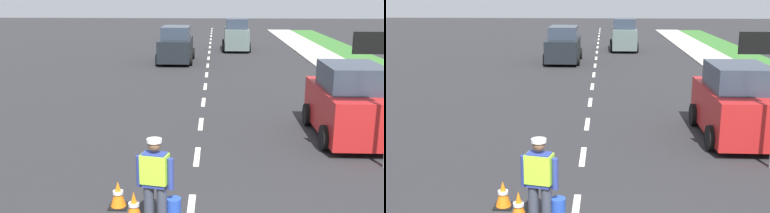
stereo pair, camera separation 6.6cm
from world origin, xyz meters
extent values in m
plane|color=#28282B|center=(0.00, 21.00, 0.00)|extent=(96.00, 96.00, 0.00)
cube|color=silver|center=(0.00, 2.70, 0.01)|extent=(0.14, 1.40, 0.01)
cube|color=silver|center=(0.00, 5.70, 0.01)|extent=(0.14, 1.40, 0.01)
cube|color=silver|center=(0.00, 8.70, 0.01)|extent=(0.14, 1.40, 0.01)
cube|color=silver|center=(0.00, 11.70, 0.01)|extent=(0.14, 1.40, 0.01)
cube|color=silver|center=(0.00, 14.70, 0.01)|extent=(0.14, 1.40, 0.01)
cube|color=silver|center=(0.00, 17.70, 0.01)|extent=(0.14, 1.40, 0.01)
cube|color=silver|center=(0.00, 20.70, 0.01)|extent=(0.14, 1.40, 0.01)
cube|color=silver|center=(0.00, 23.70, 0.01)|extent=(0.14, 1.40, 0.01)
cube|color=silver|center=(0.00, 26.70, 0.01)|extent=(0.14, 1.40, 0.01)
cube|color=silver|center=(0.00, 29.70, 0.01)|extent=(0.14, 1.40, 0.01)
cube|color=silver|center=(0.00, 32.70, 0.01)|extent=(0.14, 1.40, 0.01)
cube|color=silver|center=(0.00, 35.70, 0.01)|extent=(0.14, 1.40, 0.01)
cube|color=silver|center=(0.00, 38.70, 0.01)|extent=(0.14, 1.40, 0.01)
cube|color=silver|center=(0.00, 41.70, 0.01)|extent=(0.14, 1.40, 0.01)
cube|color=silver|center=(0.00, 44.70, 0.01)|extent=(0.14, 1.40, 0.01)
cube|color=silver|center=(0.00, 47.70, 0.01)|extent=(0.14, 1.40, 0.01)
cylinder|color=#383D4C|center=(-0.69, 1.97, 0.41)|extent=(0.18, 0.18, 0.82)
cylinder|color=#383D4C|center=(-0.46, 1.92, 0.41)|extent=(0.18, 0.18, 0.82)
cube|color=navy|center=(-0.57, 1.94, 1.12)|extent=(0.44, 0.32, 0.60)
cube|color=#A5EA33|center=(-0.57, 1.94, 1.14)|extent=(0.51, 0.37, 0.51)
cylinder|color=navy|center=(-0.85, 2.00, 1.07)|extent=(0.11, 0.11, 0.55)
cylinder|color=navy|center=(-0.30, 1.89, 1.07)|extent=(0.11, 0.11, 0.55)
sphere|color=brown|center=(-0.57, 1.94, 1.56)|extent=(0.22, 0.22, 0.22)
cylinder|color=silver|center=(-0.57, 1.94, 1.64)|extent=(0.26, 0.26, 0.06)
cylinder|color=#2347B7|center=(-0.26, 1.98, 0.45)|extent=(0.26, 0.26, 0.26)
cube|color=white|center=(4.09, 5.21, 2.95)|extent=(1.10, 0.05, 0.44)
cube|color=black|center=(4.09, 5.20, 2.95)|extent=(1.16, 0.04, 0.50)
cone|color=orange|center=(-1.01, 2.22, 0.30)|extent=(0.30, 0.30, 0.55)
cylinder|color=white|center=(-1.01, 2.22, 0.33)|extent=(0.20, 0.20, 0.06)
cube|color=black|center=(-1.41, 2.78, 0.01)|extent=(0.36, 0.36, 0.03)
cone|color=orange|center=(-1.41, 2.78, 0.28)|extent=(0.30, 0.30, 0.50)
cylinder|color=white|center=(-1.41, 2.78, 0.31)|extent=(0.20, 0.20, 0.06)
cube|color=black|center=(-1.90, 22.03, 0.79)|extent=(1.80, 4.40, 1.22)
cube|color=#2D3847|center=(-1.90, 22.14, 1.75)|extent=(1.58, 2.42, 0.70)
cylinder|color=black|center=(-0.98, 20.67, 0.34)|extent=(0.22, 0.68, 0.68)
cylinder|color=black|center=(-2.82, 20.67, 0.34)|extent=(0.22, 0.68, 0.68)
cylinder|color=black|center=(-0.98, 23.39, 0.34)|extent=(0.22, 0.68, 0.68)
cylinder|color=black|center=(-2.82, 23.39, 0.34)|extent=(0.22, 0.68, 0.68)
cube|color=red|center=(4.22, 7.58, 0.80)|extent=(1.73, 3.88, 1.24)
cube|color=#2D3847|center=(4.22, 7.48, 1.77)|extent=(1.52, 2.14, 0.70)
cylinder|color=black|center=(3.34, 8.79, 0.34)|extent=(0.22, 0.68, 0.68)
cylinder|color=black|center=(5.11, 8.79, 0.34)|extent=(0.22, 0.68, 0.68)
cylinder|color=black|center=(3.34, 6.38, 0.34)|extent=(0.22, 0.68, 0.68)
cube|color=slate|center=(1.88, 27.86, 0.87)|extent=(1.65, 3.91, 1.37)
cube|color=#2D3847|center=(1.88, 27.77, 1.90)|extent=(1.46, 2.15, 0.70)
cylinder|color=black|center=(1.03, 29.08, 0.34)|extent=(0.22, 0.68, 0.68)
cylinder|color=black|center=(2.72, 29.08, 0.34)|extent=(0.22, 0.68, 0.68)
cylinder|color=black|center=(1.03, 26.65, 0.34)|extent=(0.22, 0.68, 0.68)
cylinder|color=black|center=(2.72, 26.65, 0.34)|extent=(0.22, 0.68, 0.68)
camera|label=1|loc=(0.44, -5.47, 4.07)|focal=43.67mm
camera|label=2|loc=(0.50, -5.47, 4.07)|focal=43.67mm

